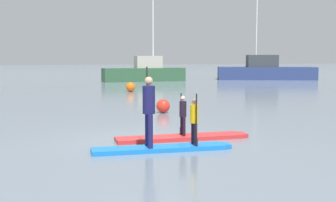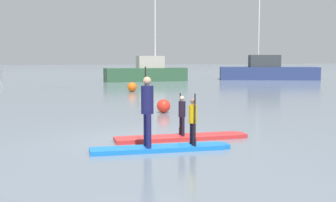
{
  "view_description": "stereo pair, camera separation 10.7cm",
  "coord_description": "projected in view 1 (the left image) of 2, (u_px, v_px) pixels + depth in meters",
  "views": [
    {
      "loc": [
        -2.25,
        -10.99,
        2.1
      ],
      "look_at": [
        1.43,
        2.98,
        0.67
      ],
      "focal_mm": 47.26,
      "sensor_mm": 36.0,
      "label": 1
    },
    {
      "loc": [
        -2.15,
        -11.01,
        2.1
      ],
      "look_at": [
        1.43,
        2.98,
        0.67
      ],
      "focal_mm": 47.26,
      "sensor_mm": 36.0,
      "label": 2
    }
  ],
  "objects": [
    {
      "name": "mooring_buoy_near",
      "position": [
        163.0,
        106.0,
        16.8
      ],
      "size": [
        0.52,
        0.52,
        0.52
      ],
      "primitive_type": "sphere",
      "color": "red",
      "rests_on": "ground"
    },
    {
      "name": "ground_plane",
      "position": [
        144.0,
        139.0,
        11.35
      ],
      "size": [
        240.0,
        240.0,
        0.0
      ],
      "primitive_type": "plane",
      "color": "slate"
    },
    {
      "name": "fishing_boat_white_large",
      "position": [
        265.0,
        71.0,
        42.14
      ],
      "size": [
        9.53,
        5.62,
        8.01
      ],
      "color": "navy",
      "rests_on": "ground"
    },
    {
      "name": "paddleboard_near",
      "position": [
        183.0,
        137.0,
        11.36
      ],
      "size": [
        3.48,
        0.69,
        0.1
      ],
      "color": "red",
      "rests_on": "ground"
    },
    {
      "name": "paddleboard_far",
      "position": [
        162.0,
        148.0,
        9.99
      ],
      "size": [
        3.2,
        0.61,
        0.1
      ],
      "color": "blue",
      "rests_on": "ground"
    },
    {
      "name": "mooring_buoy_mid",
      "position": [
        131.0,
        87.0,
        27.19
      ],
      "size": [
        0.58,
        0.58,
        0.58
      ],
      "primitive_type": "sphere",
      "color": "orange",
      "rests_on": "ground"
    },
    {
      "name": "paddler_child_front",
      "position": [
        194.0,
        119.0,
        10.09
      ],
      "size": [
        0.19,
        0.38,
        1.19
      ],
      "color": "black",
      "rests_on": "paddleboard_far"
    },
    {
      "name": "paddler_child_solo",
      "position": [
        183.0,
        113.0,
        11.31
      ],
      "size": [
        0.18,
        0.37,
        1.09
      ],
      "color": "black",
      "rests_on": "paddleboard_near"
    },
    {
      "name": "paddler_adult",
      "position": [
        149.0,
        107.0,
        9.83
      ],
      "size": [
        0.28,
        0.5,
        1.79
      ],
      "color": "#19194C",
      "rests_on": "paddleboard_far"
    },
    {
      "name": "motor_boat_small_navy",
      "position": [
        145.0,
        72.0,
        38.9
      ],
      "size": [
        7.37,
        2.23,
        7.22
      ],
      "color": "#2D5638",
      "rests_on": "ground"
    }
  ]
}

